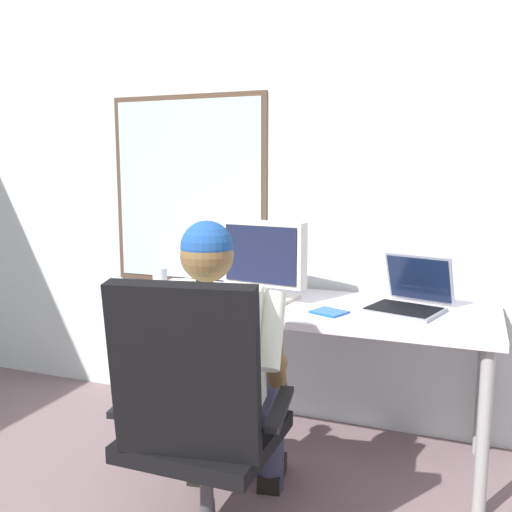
{
  "coord_description": "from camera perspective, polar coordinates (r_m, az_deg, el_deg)",
  "views": [
    {
      "loc": [
        0.91,
        -0.38,
        1.4
      ],
      "look_at": [
        0.08,
        1.77,
        1.05
      ],
      "focal_mm": 39.61,
      "sensor_mm": 36.0,
      "label": 1
    }
  ],
  "objects": [
    {
      "name": "crt_monitor",
      "position": [
        2.79,
        0.84,
        -0.2
      ],
      "size": [
        0.44,
        0.28,
        0.39
      ],
      "color": "beige",
      "rests_on": "desk"
    },
    {
      "name": "office_chair",
      "position": [
        2.0,
        -6.11,
        -15.28
      ],
      "size": [
        0.65,
        0.61,
        1.06
      ],
      "color": "black",
      "rests_on": "ground"
    },
    {
      "name": "desk",
      "position": [
        2.78,
        4.7,
        -6.34
      ],
      "size": [
        1.81,
        0.69,
        0.76
      ],
      "color": "gray",
      "rests_on": "ground"
    },
    {
      "name": "laptop",
      "position": [
        2.73,
        15.36,
        -3.83
      ],
      "size": [
        0.41,
        0.43,
        0.25
      ],
      "color": "gray",
      "rests_on": "desk"
    },
    {
      "name": "person_seated",
      "position": [
        2.22,
        -3.93,
        -11.28
      ],
      "size": [
        0.58,
        0.79,
        1.23
      ],
      "color": "#32334C",
      "rests_on": "ground"
    },
    {
      "name": "wall_rear",
      "position": [
        3.12,
        3.73,
        6.59
      ],
      "size": [
        5.45,
        0.08,
        2.57
      ],
      "color": "silver",
      "rests_on": "ground"
    },
    {
      "name": "desk_speaker",
      "position": [
        3.08,
        -5.22,
        -2.02
      ],
      "size": [
        0.09,
        0.09,
        0.14
      ],
      "color": "black",
      "rests_on": "desk"
    },
    {
      "name": "cd_case",
      "position": [
        2.59,
        7.41,
        -5.64
      ],
      "size": [
        0.18,
        0.17,
        0.01
      ],
      "color": "blue",
      "rests_on": "desk"
    },
    {
      "name": "wine_glass",
      "position": [
        2.85,
        -9.67,
        -2.18
      ],
      "size": [
        0.07,
        0.07,
        0.16
      ],
      "color": "silver",
      "rests_on": "desk"
    },
    {
      "name": "coffee_mug",
      "position": [
        2.8,
        -7.13,
        -3.5
      ],
      "size": [
        0.09,
        0.09,
        0.11
      ],
      "color": "beige",
      "rests_on": "desk"
    }
  ]
}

